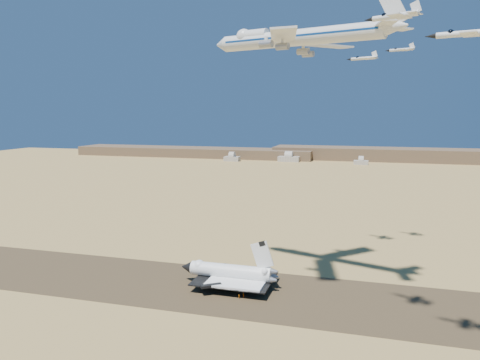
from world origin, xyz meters
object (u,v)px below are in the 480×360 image
(chase_jet_d, at_px, (401,50))
(chase_jet_b, at_px, (463,33))
(crew_c, at_px, (244,296))
(crew_a, at_px, (239,297))
(crew_b, at_px, (243,294))
(carrier_747, at_px, (293,38))
(shuttle, at_px, (230,273))
(chase_jet_a, at_px, (394,16))
(chase_jet_c, at_px, (363,58))

(chase_jet_d, bearing_deg, chase_jet_b, -65.49)
(crew_c, height_order, chase_jet_d, chase_jet_d)
(crew_a, relative_size, crew_b, 1.04)
(carrier_747, distance_m, crew_a, 100.20)
(shuttle, relative_size, crew_a, 25.03)
(chase_jet_a, bearing_deg, chase_jet_b, -15.17)
(carrier_747, height_order, chase_jet_c, carrier_747)
(shuttle, height_order, chase_jet_a, chase_jet_a)
(crew_c, relative_size, chase_jet_c, 0.12)
(chase_jet_a, relative_size, chase_jet_d, 1.14)
(chase_jet_c, bearing_deg, crew_b, -100.83)
(chase_jet_a, xyz_separation_m, chase_jet_c, (-10.39, 90.34, -1.46))
(chase_jet_a, bearing_deg, crew_a, -179.09)
(chase_jet_c, relative_size, chase_jet_d, 1.08)
(crew_c, bearing_deg, chase_jet_b, -162.72)
(crew_b, bearing_deg, chase_jet_b, -138.19)
(chase_jet_a, distance_m, chase_jet_d, 101.29)
(shuttle, distance_m, chase_jet_c, 115.40)
(shuttle, height_order, crew_a, shuttle)
(carrier_747, relative_size, chase_jet_c, 5.21)
(chase_jet_c, height_order, chase_jet_d, chase_jet_d)
(carrier_747, relative_size, crew_c, 42.50)
(carrier_747, distance_m, chase_jet_d, 73.33)
(carrier_747, distance_m, chase_jet_c, 55.57)
(crew_c, bearing_deg, carrier_747, -86.88)
(carrier_747, relative_size, crew_b, 48.47)
(chase_jet_b, relative_size, chase_jet_c, 1.07)
(crew_b, bearing_deg, carrier_747, -66.48)
(shuttle, relative_size, crew_b, 25.92)
(chase_jet_b, bearing_deg, crew_b, 163.48)
(carrier_747, bearing_deg, chase_jet_a, -32.24)
(carrier_747, xyz_separation_m, crew_c, (-14.90, -14.58, -97.52))
(chase_jet_d, bearing_deg, crew_a, -107.19)
(chase_jet_b, bearing_deg, carrier_747, 148.59)
(chase_jet_a, xyz_separation_m, chase_jet_d, (6.56, 101.02, 3.16))
(chase_jet_d, bearing_deg, chase_jet_c, -127.72)
(chase_jet_a, bearing_deg, shuttle, 174.74)
(crew_b, relative_size, chase_jet_c, 0.11)
(carrier_747, bearing_deg, crew_b, -123.60)
(chase_jet_b, xyz_separation_m, chase_jet_d, (-8.98, 115.01, 10.59))
(chase_jet_b, bearing_deg, chase_jet_d, 110.31)
(carrier_747, xyz_separation_m, chase_jet_b, (50.38, -54.51, -8.89))
(carrier_747, xyz_separation_m, chase_jet_d, (41.40, 60.50, 1.70))
(crew_b, height_order, chase_jet_d, chase_jet_d)
(carrier_747, bearing_deg, chase_jet_b, -30.19)
(crew_a, xyz_separation_m, chase_jet_c, (40.89, 65.42, 94.69))
(chase_jet_c, bearing_deg, crew_c, -99.67)
(crew_c, xyz_separation_m, chase_jet_d, (56.30, 75.08, 99.22))
(crew_a, height_order, crew_b, crew_a)
(crew_b, distance_m, crew_c, 1.96)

